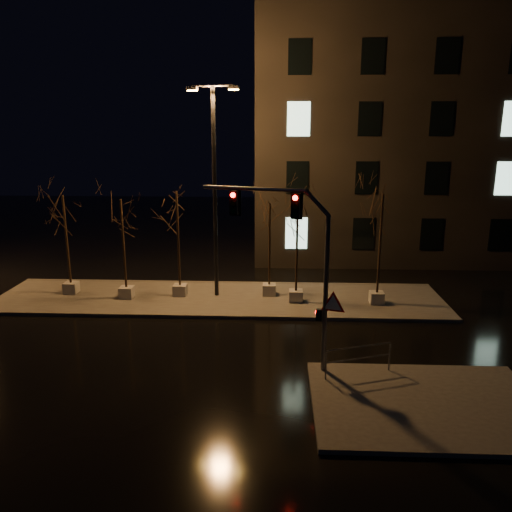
{
  "coord_description": "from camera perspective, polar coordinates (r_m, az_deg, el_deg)",
  "views": [
    {
      "loc": [
        2.88,
        -17.38,
        8.22
      ],
      "look_at": [
        1.93,
        3.94,
        2.8
      ],
      "focal_mm": 35.0,
      "sensor_mm": 36.0,
      "label": 1
    }
  ],
  "objects": [
    {
      "name": "building",
      "position": [
        37.09,
        20.47,
        12.27
      ],
      "size": [
        25.0,
        12.0,
        15.0
      ],
      "primitive_type": "cube",
      "color": "black",
      "rests_on": "ground"
    },
    {
      "name": "tree_3",
      "position": [
        24.29,
        1.56,
        3.64
      ],
      "size": [
        1.8,
        1.8,
        4.74
      ],
      "color": "#A39F98",
      "rests_on": "median"
    },
    {
      "name": "tree_4",
      "position": [
        23.37,
        4.74,
        3.46
      ],
      "size": [
        1.8,
        1.8,
        4.89
      ],
      "color": "#A39F98",
      "rests_on": "median"
    },
    {
      "name": "ground",
      "position": [
        19.44,
        -6.33,
        -10.86
      ],
      "size": [
        90.0,
        90.0,
        0.0
      ],
      "primitive_type": "plane",
      "color": "black",
      "rests_on": "ground"
    },
    {
      "name": "median",
      "position": [
        24.92,
        -4.25,
        -4.86
      ],
      "size": [
        22.0,
        5.0,
        0.15
      ],
      "primitive_type": "cube",
      "color": "#47443F",
      "rests_on": "ground"
    },
    {
      "name": "streetlight_main",
      "position": [
        24.0,
        -4.77,
        8.78
      ],
      "size": [
        2.5,
        0.84,
        10.05
      ],
      "rotation": [
        0.0,
        0.0,
        -0.23
      ],
      "color": "black",
      "rests_on": "median"
    },
    {
      "name": "tree_5",
      "position": [
        23.66,
        14.16,
        4.14
      ],
      "size": [
        1.8,
        1.8,
        5.4
      ],
      "color": "#A39F98",
      "rests_on": "median"
    },
    {
      "name": "tree_0",
      "position": [
        26.27,
        -21.03,
        4.13
      ],
      "size": [
        1.8,
        1.8,
        5.11
      ],
      "color": "#A39F98",
      "rests_on": "median"
    },
    {
      "name": "tree_2",
      "position": [
        24.41,
        -8.99,
        4.65
      ],
      "size": [
        1.8,
        1.8,
        5.37
      ],
      "color": "#A39F98",
      "rests_on": "median"
    },
    {
      "name": "sidewalk_corner",
      "position": [
        16.74,
        18.94,
        -15.71
      ],
      "size": [
        7.0,
        5.0,
        0.15
      ],
      "primitive_type": "cube",
      "color": "#47443F",
      "rests_on": "ground"
    },
    {
      "name": "tree_1",
      "position": [
        24.65,
        -15.07,
        3.8
      ],
      "size": [
        1.8,
        1.8,
        5.02
      ],
      "color": "#A39F98",
      "rests_on": "median"
    },
    {
      "name": "traffic_signal_mast",
      "position": [
        16.66,
        4.71,
        0.36
      ],
      "size": [
        4.9,
        1.55,
        6.22
      ],
      "rotation": [
        0.0,
        0.0,
        -0.29
      ],
      "color": "#55575C",
      "rests_on": "sidewalk_corner"
    },
    {
      "name": "guard_rail_a",
      "position": [
        17.44,
        11.65,
        -11.14
      ],
      "size": [
        2.29,
        0.82,
        1.04
      ],
      "rotation": [
        0.0,
        0.0,
        0.33
      ],
      "color": "#55575C",
      "rests_on": "sidewalk_corner"
    }
  ]
}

